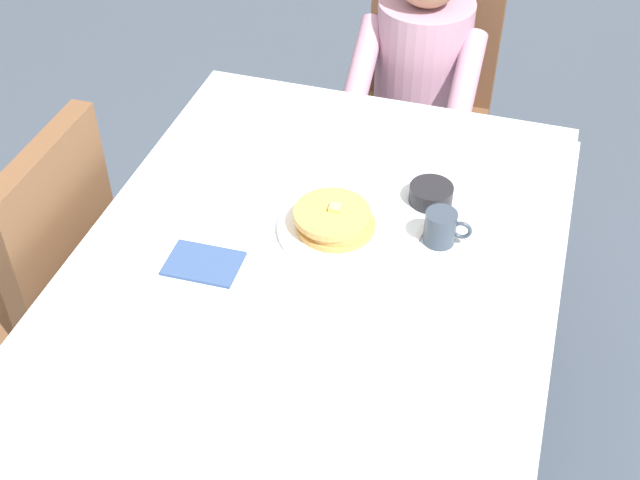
# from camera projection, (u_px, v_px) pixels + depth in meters

# --- Properties ---
(ground_plane) EXTENTS (14.00, 14.00, 0.00)m
(ground_plane) POSITION_uv_depth(u_px,v_px,m) (313.00, 453.00, 2.44)
(ground_plane) COLOR #3D4756
(dining_table_main) EXTENTS (1.12, 1.52, 0.74)m
(dining_table_main) POSITION_uv_depth(u_px,v_px,m) (311.00, 294.00, 2.01)
(dining_table_main) COLOR silver
(dining_table_main) RESTS_ON ground
(chair_diner) EXTENTS (0.44, 0.45, 0.93)m
(chair_diner) POSITION_uv_depth(u_px,v_px,m) (425.00, 90.00, 2.92)
(chair_diner) COLOR brown
(chair_diner) RESTS_ON ground
(diner_person) EXTENTS (0.40, 0.43, 1.12)m
(diner_person) POSITION_uv_depth(u_px,v_px,m) (419.00, 78.00, 2.71)
(diner_person) COLOR #B2849E
(diner_person) RESTS_ON ground
(chair_left_side) EXTENTS (0.45, 0.44, 0.93)m
(chair_left_side) POSITION_uv_depth(u_px,v_px,m) (36.00, 266.00, 2.26)
(chair_left_side) COLOR brown
(chair_left_side) RESTS_ON ground
(plate_breakfast) EXTENTS (0.28, 0.28, 0.02)m
(plate_breakfast) POSITION_uv_depth(u_px,v_px,m) (335.00, 229.00, 2.04)
(plate_breakfast) COLOR white
(plate_breakfast) RESTS_ON dining_table_main
(breakfast_stack) EXTENTS (0.20, 0.19, 0.06)m
(breakfast_stack) POSITION_uv_depth(u_px,v_px,m) (335.00, 219.00, 2.01)
(breakfast_stack) COLOR tan
(breakfast_stack) RESTS_ON plate_breakfast
(cup_coffee) EXTENTS (0.11, 0.08, 0.08)m
(cup_coffee) POSITION_uv_depth(u_px,v_px,m) (441.00, 228.00, 1.99)
(cup_coffee) COLOR #333D4C
(cup_coffee) RESTS_ON dining_table_main
(bowl_butter) EXTENTS (0.11, 0.11, 0.04)m
(bowl_butter) POSITION_uv_depth(u_px,v_px,m) (431.00, 194.00, 2.11)
(bowl_butter) COLOR black
(bowl_butter) RESTS_ON dining_table_main
(syrup_pitcher) EXTENTS (0.08, 0.08, 0.07)m
(syrup_pitcher) POSITION_uv_depth(u_px,v_px,m) (251.00, 153.00, 2.22)
(syrup_pitcher) COLOR silver
(syrup_pitcher) RESTS_ON dining_table_main
(fork_left_of_plate) EXTENTS (0.02, 0.18, 0.00)m
(fork_left_of_plate) POSITION_uv_depth(u_px,v_px,m) (258.00, 220.00, 2.07)
(fork_left_of_plate) COLOR silver
(fork_left_of_plate) RESTS_ON dining_table_main
(knife_right_of_plate) EXTENTS (0.04, 0.20, 0.00)m
(knife_right_of_plate) POSITION_uv_depth(u_px,v_px,m) (411.00, 251.00, 1.99)
(knife_right_of_plate) COLOR silver
(knife_right_of_plate) RESTS_ON dining_table_main
(spoon_near_edge) EXTENTS (0.15, 0.04, 0.00)m
(spoon_near_edge) POSITION_uv_depth(u_px,v_px,m) (275.00, 319.00, 1.82)
(spoon_near_edge) COLOR silver
(spoon_near_edge) RESTS_ON dining_table_main
(napkin_folded) EXTENTS (0.17, 0.12, 0.01)m
(napkin_folded) POSITION_uv_depth(u_px,v_px,m) (203.00, 263.00, 1.95)
(napkin_folded) COLOR #334C7F
(napkin_folded) RESTS_ON dining_table_main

